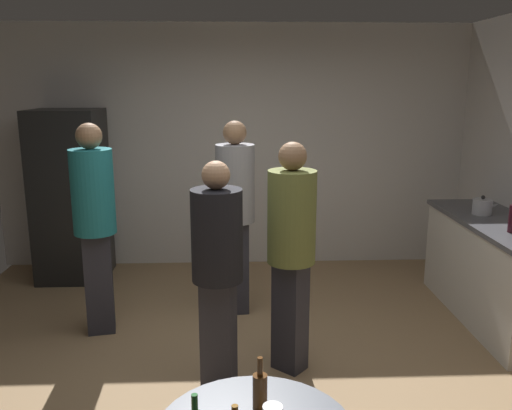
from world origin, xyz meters
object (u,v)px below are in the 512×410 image
kettle (483,207)px  beer_bottle_brown (260,390)px  person_in_olive_shirt (291,241)px  person_in_gray_shirt (235,203)px  person_in_black_shirt (217,260)px  refrigerator (71,196)px  person_in_teal_shirt (94,213)px

kettle → beer_bottle_brown: kettle is taller
beer_bottle_brown → person_in_olive_shirt: size_ratio=0.14×
kettle → person_in_gray_shirt: size_ratio=0.14×
person_in_olive_shirt → person_in_black_shirt: person_in_olive_shirt is taller
kettle → person_in_black_shirt: bearing=-152.3°
person_in_olive_shirt → kettle: bearing=161.4°
beer_bottle_brown → person_in_gray_shirt: 2.62m
person_in_gray_shirt → kettle: bearing=84.3°
person_in_olive_shirt → person_in_black_shirt: (-0.51, -0.21, -0.06)m
refrigerator → beer_bottle_brown: 4.04m
beer_bottle_brown → person_in_black_shirt: 1.40m
beer_bottle_brown → person_in_black_shirt: bearing=98.9°
person_in_olive_shirt → person_in_gray_shirt: bearing=-116.6°
refrigerator → person_in_black_shirt: bearing=-54.1°
kettle → person_in_olive_shirt: person_in_olive_shirt is taller
kettle → refrigerator: bearing=166.1°
refrigerator → kettle: refrigerator is taller
person_in_olive_shirt → person_in_gray_shirt: (-0.39, 1.02, 0.05)m
beer_bottle_brown → person_in_gray_shirt: bearing=92.1°
refrigerator → person_in_black_shirt: 2.74m
kettle → person_in_olive_shirt: 2.11m
person_in_teal_shirt → person_in_black_shirt: bearing=38.3°
person_in_olive_shirt → person_in_black_shirt: 0.56m
refrigerator → person_in_olive_shirt: (2.12, -2.01, 0.08)m
refrigerator → beer_bottle_brown: bearing=-63.1°
kettle → person_in_gray_shirt: bearing=-179.7°
person_in_black_shirt → beer_bottle_brown: bearing=24.3°
refrigerator → person_in_olive_shirt: bearing=-43.5°
refrigerator → person_in_gray_shirt: (1.73, -0.99, 0.13)m
person_in_olive_shirt → person_in_black_shirt: bearing=-25.3°
beer_bottle_brown → person_in_olive_shirt: 1.62m
person_in_teal_shirt → person_in_gray_shirt: bearing=96.2°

